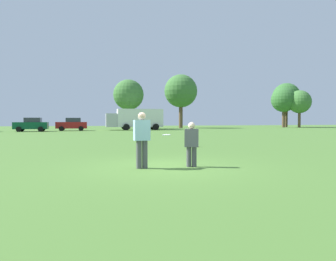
{
  "coord_description": "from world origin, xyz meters",
  "views": [
    {
      "loc": [
        -2.32,
        -9.72,
        1.51
      ],
      "look_at": [
        0.3,
        0.77,
        1.15
      ],
      "focal_mm": 33.39,
      "sensor_mm": 36.0,
      "label": 1
    }
  ],
  "objects_px": {
    "player_defender": "(192,142)",
    "box_truck": "(136,118)",
    "parked_car_mid_left": "(32,124)",
    "parked_car_center": "(72,124)",
    "player_thrower": "(142,137)",
    "frisbee": "(167,135)",
    "traffic_cone": "(195,143)"
  },
  "relations": [
    {
      "from": "player_defender",
      "to": "box_truck",
      "type": "height_order",
      "value": "box_truck"
    },
    {
      "from": "parked_car_mid_left",
      "to": "parked_car_center",
      "type": "bearing_deg",
      "value": 21.5
    },
    {
      "from": "player_thrower",
      "to": "parked_car_mid_left",
      "type": "distance_m",
      "value": 35.64
    },
    {
      "from": "frisbee",
      "to": "parked_car_mid_left",
      "type": "distance_m",
      "value": 35.91
    },
    {
      "from": "player_thrower",
      "to": "box_truck",
      "type": "distance_m",
      "value": 37.99
    },
    {
      "from": "player_thrower",
      "to": "box_truck",
      "type": "bearing_deg",
      "value": 82.2
    },
    {
      "from": "player_defender",
      "to": "frisbee",
      "type": "relative_size",
      "value": 5.33
    },
    {
      "from": "player_thrower",
      "to": "parked_car_center",
      "type": "distance_m",
      "value": 36.66
    },
    {
      "from": "traffic_cone",
      "to": "box_truck",
      "type": "distance_m",
      "value": 30.6
    },
    {
      "from": "player_thrower",
      "to": "parked_car_center",
      "type": "bearing_deg",
      "value": 96.37
    },
    {
      "from": "traffic_cone",
      "to": "box_truck",
      "type": "bearing_deg",
      "value": 88.18
    },
    {
      "from": "parked_car_center",
      "to": "parked_car_mid_left",
      "type": "bearing_deg",
      "value": -158.5
    },
    {
      "from": "parked_car_mid_left",
      "to": "parked_car_center",
      "type": "distance_m",
      "value": 5.37
    },
    {
      "from": "player_thrower",
      "to": "player_defender",
      "type": "height_order",
      "value": "player_thrower"
    },
    {
      "from": "player_defender",
      "to": "parked_car_mid_left",
      "type": "relative_size",
      "value": 0.34
    },
    {
      "from": "player_thrower",
      "to": "player_defender",
      "type": "bearing_deg",
      "value": -2.94
    },
    {
      "from": "traffic_cone",
      "to": "parked_car_center",
      "type": "distance_m",
      "value": 30.49
    },
    {
      "from": "player_defender",
      "to": "parked_car_mid_left",
      "type": "bearing_deg",
      "value": 107.15
    },
    {
      "from": "frisbee",
      "to": "traffic_cone",
      "type": "distance_m",
      "value": 7.97
    },
    {
      "from": "parked_car_center",
      "to": "player_defender",
      "type": "bearing_deg",
      "value": -81.17
    },
    {
      "from": "parked_car_center",
      "to": "traffic_cone",
      "type": "bearing_deg",
      "value": -74.29
    },
    {
      "from": "parked_car_center",
      "to": "box_truck",
      "type": "relative_size",
      "value": 0.49
    },
    {
      "from": "player_defender",
      "to": "parked_car_mid_left",
      "type": "distance_m",
      "value": 36.16
    },
    {
      "from": "player_defender",
      "to": "traffic_cone",
      "type": "height_order",
      "value": "player_defender"
    },
    {
      "from": "player_thrower",
      "to": "player_defender",
      "type": "xyz_separation_m",
      "value": [
        1.6,
        -0.08,
        -0.18
      ]
    },
    {
      "from": "player_thrower",
      "to": "parked_car_mid_left",
      "type": "relative_size",
      "value": 0.42
    },
    {
      "from": "player_thrower",
      "to": "parked_car_mid_left",
      "type": "height_order",
      "value": "parked_car_mid_left"
    },
    {
      "from": "box_truck",
      "to": "parked_car_mid_left",
      "type": "bearing_deg",
      "value": -167.44
    },
    {
      "from": "parked_car_center",
      "to": "box_truck",
      "type": "bearing_deg",
      "value": 7.41
    },
    {
      "from": "traffic_cone",
      "to": "parked_car_mid_left",
      "type": "distance_m",
      "value": 30.42
    },
    {
      "from": "parked_car_mid_left",
      "to": "player_defender",
      "type": "bearing_deg",
      "value": -72.85
    },
    {
      "from": "parked_car_mid_left",
      "to": "box_truck",
      "type": "height_order",
      "value": "box_truck"
    }
  ]
}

